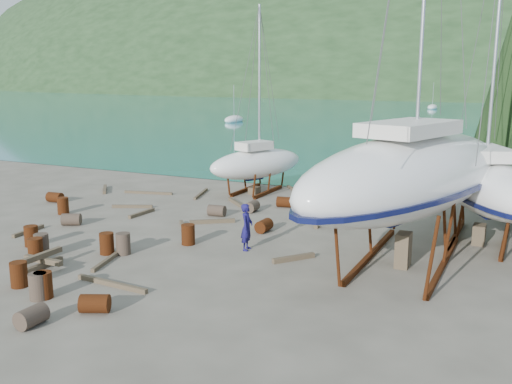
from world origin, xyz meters
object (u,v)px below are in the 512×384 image
at_px(large_sailboat_far, 484,183).
at_px(worker, 247,227).
at_px(large_sailboat_near, 411,175).
at_px(small_sailboat_shore, 257,163).

relative_size(large_sailboat_far, worker, 8.02).
bearing_deg(worker, large_sailboat_near, -88.24).
relative_size(large_sailboat_near, worker, 10.95).
xyz_separation_m(large_sailboat_far, worker, (-8.60, -5.62, -1.59)).
bearing_deg(large_sailboat_far, small_sailboat_shore, 134.14).
height_order(large_sailboat_far, worker, large_sailboat_far).
height_order(large_sailboat_near, worker, large_sailboat_near).
xyz_separation_m(large_sailboat_near, small_sailboat_shore, (-11.12, 9.53, -1.60)).
relative_size(large_sailboat_far, small_sailboat_shore, 1.40).
bearing_deg(large_sailboat_near, large_sailboat_far, 78.46).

